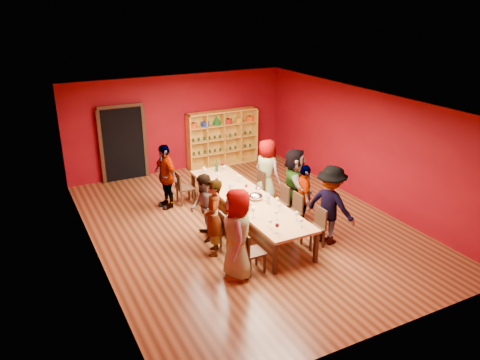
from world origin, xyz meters
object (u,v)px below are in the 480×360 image
object	(u,v)px
person_right_0	(331,205)
chair_person_right_3	(258,185)
chair_person_left_0	(250,250)
chair_person_left_1	(228,229)
shelving_unit	(222,135)
chair_person_right_2	(281,201)
person_right_1	(304,197)
person_right_3	(267,171)
person_left_0	(238,234)
person_left_2	(204,208)
wine_bottle	(217,167)
person_right_2	(294,183)
person_left_4	(165,176)
chair_person_left_2	(215,217)
chair_person_right_1	(294,210)
spittoon_bowl	(256,196)
chair_person_left_4	(182,186)
person_left_1	(214,218)
chair_person_right_0	(316,225)
tasting_table	(246,199)

from	to	relation	value
person_right_0	chair_person_right_3	size ratio (longest dim) A/B	2.03
chair_person_left_0	chair_person_left_1	xyz separation A→B (m)	(0.00, 1.00, 0.00)
shelving_unit	person_right_0	bearing A→B (deg)	-91.29
chair_person_right_2	person_right_0	bearing A→B (deg)	-76.45
person_right_1	chair_person_right_2	size ratio (longest dim) A/B	1.75
chair_person_left_0	person_right_3	size ratio (longest dim) A/B	0.52
person_right_1	person_right_3	size ratio (longest dim) A/B	0.91
person_left_0	person_left_2	world-z (taller)	person_left_0
person_right_1	wine_bottle	xyz separation A→B (m)	(-1.09, 2.58, 0.10)
chair_person_left_0	person_left_2	distance (m)	1.73
person_right_2	chair_person_right_3	xyz separation A→B (m)	(-0.36, 1.18, -0.40)
person_left_0	person_left_4	bearing A→B (deg)	-155.57
person_left_4	person_right_1	size ratio (longest dim) A/B	1.10
person_left_2	person_right_3	distance (m)	2.66
chair_person_left_2	chair_person_right_1	size ratio (longest dim) A/B	1.00
person_right_0	spittoon_bowl	xyz separation A→B (m)	(-1.14, 1.33, -0.08)
person_right_3	person_left_4	bearing A→B (deg)	55.47
person_left_2	person_left_4	bearing A→B (deg)	-161.99
chair_person_right_2	chair_person_right_3	size ratio (longest dim) A/B	1.00
chair_person_right_3	chair_person_left_4	bearing A→B (deg)	155.25
person_right_1	person_right_3	world-z (taller)	person_right_3
person_left_1	chair_person_left_2	bearing A→B (deg)	179.63
person_left_4	person_left_1	bearing A→B (deg)	-9.20
shelving_unit	wine_bottle	xyz separation A→B (m)	(-1.30, -2.42, -0.11)
chair_person_left_4	chair_person_right_3	world-z (taller)	same
person_left_1	chair_person_left_0	bearing A→B (deg)	42.90
person_right_0	person_right_2	size ratio (longest dim) A/B	1.01
shelving_unit	chair_person_right_1	distance (m)	5.05
shelving_unit	chair_person_right_2	bearing A→B (deg)	-96.26
chair_person_left_4	chair_person_right_3	xyz separation A→B (m)	(1.82, -0.84, 0.00)
chair_person_left_2	shelving_unit	bearing A→B (deg)	62.87
chair_person_right_1	chair_person_left_4	bearing A→B (deg)	125.10
person_left_1	chair_person_right_2	distance (m)	2.30
chair_person_left_4	wine_bottle	distance (m)	1.08
person_right_0	shelving_unit	bearing A→B (deg)	-22.36
chair_person_left_1	wine_bottle	size ratio (longest dim) A/B	2.69
chair_person_left_0	wine_bottle	size ratio (longest dim) A/B	2.69
chair_person_right_3	chair_person_right_0	bearing A→B (deg)	-90.00
person_left_2	person_right_1	xyz separation A→B (m)	(2.34, -0.50, 0.00)
person_right_1	chair_person_right_1	bearing A→B (deg)	112.66
person_left_4	person_left_0	bearing A→B (deg)	-8.89
person_right_1	chair_person_left_2	bearing A→B (deg)	99.19
chair_person_right_1	shelving_unit	bearing A→B (deg)	84.45
chair_person_right_0	person_left_0	bearing A→B (deg)	-171.97
person_left_0	chair_person_left_4	distance (m)	3.81
chair_person_right_0	wine_bottle	xyz separation A→B (m)	(-0.81, 3.47, 0.38)
tasting_table	person_right_3	size ratio (longest dim) A/B	2.62
chair_person_left_4	person_right_2	distance (m)	3.00
tasting_table	person_right_3	bearing A→B (deg)	41.93
person_right_2	chair_person_right_1	bearing A→B (deg)	167.86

